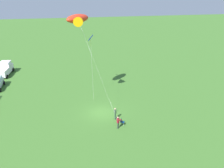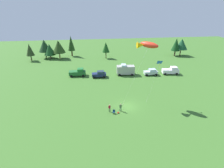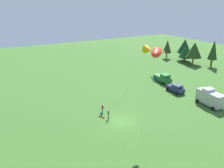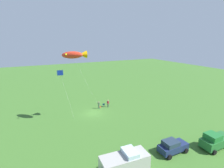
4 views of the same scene
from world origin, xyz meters
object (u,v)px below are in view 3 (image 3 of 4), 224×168
Objects in this scene: car_navy_hatch at (176,88)px; kite_diamond_blue at (153,81)px; backpack_on_grass at (103,117)px; kite_large_fish at (154,52)px; folding_chair at (101,113)px; person_kite_flyer at (108,113)px; truck_green_flatbed at (163,78)px; van_motorhome_grey at (210,97)px; person_spectator at (102,108)px.

kite_diamond_blue reaches higher than car_navy_hatch.
backpack_on_grass is 0.02× the size of kite_large_fish.
kite_diamond_blue is at bearing 133.51° from folding_chair.
backpack_on_grass is at bearing -16.75° from person_kite_flyer.
folding_chair is 15.08m from kite_large_fish.
truck_green_flatbed is 14.66m from van_motorhome_grey.
car_navy_hatch is (-3.18, 19.02, -0.07)m from person_kite_flyer.
person_spectator is 0.13× the size of kite_large_fish.
car_navy_hatch is 20.86m from kite_large_fish.
person_kite_flyer reaches higher than folding_chair.
person_spectator is 14.87m from kite_large_fish.
kite_diamond_blue is (17.90, -18.34, 8.08)m from truck_green_flatbed.
kite_diamond_blue is (11.47, -16.48, 8.23)m from car_navy_hatch.
van_motorhome_grey is (14.62, -0.87, 0.54)m from truck_green_flatbed.
car_navy_hatch is 0.43× the size of kite_diamond_blue.
folding_chair is at bearing 178.03° from backpack_on_grass.
van_motorhome_grey is at bearing -170.31° from person_kite_flyer.
van_motorhome_grey reaches higher than car_navy_hatch.
person_kite_flyer is at bearing 49.52° from backpack_on_grass.
person_kite_flyer reaches higher than backpack_on_grass.
kite_diamond_blue is at bearing 130.74° from person_kite_flyer.
folding_chair is 19.76m from car_navy_hatch.
person_spectator is 2.03m from backpack_on_grass.
backpack_on_grass is at bearing 113.42° from folding_chair.
van_motorhome_grey reaches higher than backpack_on_grass.
van_motorhome_grey is (5.00, 20.01, 0.62)m from person_kite_flyer.
car_navy_hatch is at bearing 124.82° from kite_diamond_blue.
folding_chair is 1.16m from person_spectator.
folding_chair is 0.97m from backpack_on_grass.
van_motorhome_grey is 0.57× the size of kite_diamond_blue.
kite_large_fish is at bearing 149.75° from person_kite_flyer.
person_kite_flyer is 13.74m from kite_large_fish.
backpack_on_grass is 14.99m from kite_large_fish.
folding_chair is 2.56× the size of backpack_on_grass.
car_navy_hatch reaches higher than person_kite_flyer.
folding_chair is at bearing -42.24° from person_kite_flyer.
person_spectator is (-0.79, 0.65, 0.53)m from folding_chair.
van_motorhome_grey is (5.59, 20.70, 1.53)m from backpack_on_grass.
backpack_on_grass is (0.89, -0.03, -0.38)m from folding_chair.
person_kite_flyer is at bearing 79.79° from van_motorhome_grey.
van_motorhome_grey is at bearing -2.91° from truck_green_flatbed.
truck_green_flatbed is (-9.62, 20.87, 0.08)m from person_kite_flyer.
kite_diamond_blue is (9.77, 3.20, 8.69)m from folding_chair.
person_kite_flyer is at bearing -143.98° from kite_large_fish.
kite_large_fish is (9.15, -14.68, 11.66)m from car_navy_hatch.
car_navy_hatch is at bearing 10.74° from van_motorhome_grey.
kite_large_fish is at bearing 37.49° from backpack_on_grass.
person_spectator is 22.14m from truck_green_flatbed.
person_kite_flyer is 0.41× the size of car_navy_hatch.
person_kite_flyer is 22.99m from truck_green_flatbed.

